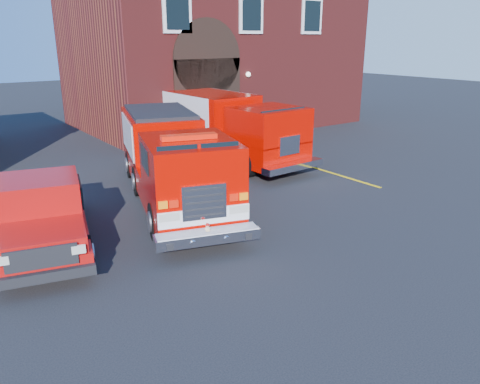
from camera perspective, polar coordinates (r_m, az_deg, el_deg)
ground at (r=12.91m, az=-3.13°, el=-4.12°), size 100.00×100.00×0.00m
parking_stripe_near at (r=17.70m, az=13.00°, el=1.70°), size 0.12×3.00×0.01m
parking_stripe_mid at (r=19.72m, az=6.49°, el=3.75°), size 0.12×3.00×0.01m
parking_stripe_far at (r=21.96m, az=1.22°, el=5.36°), size 0.12×3.00×0.01m
fire_station at (r=28.57m, az=-3.36°, el=16.93°), size 15.20×10.20×8.45m
fire_engine at (r=14.64m, az=-8.30°, el=4.00°), size 4.76×8.79×2.61m
pickup_truck at (r=12.47m, az=-22.96°, el=-2.25°), size 3.27×5.81×1.80m
secondary_truck at (r=19.82m, az=-1.95°, el=8.22°), size 2.83×8.31×2.67m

